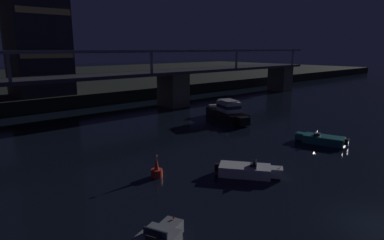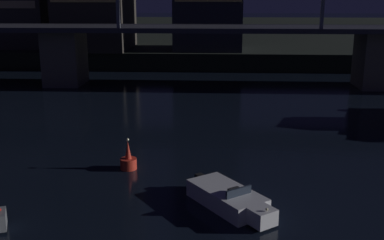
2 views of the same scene
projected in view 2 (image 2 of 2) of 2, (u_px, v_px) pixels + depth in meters
name	position (u px, v px, depth m)	size (l,w,h in m)	color
far_riverbank	(218.00, 34.00, 94.71)	(240.00, 80.00, 2.20)	black
river_bridge	(218.00, 43.00, 47.61)	(100.68, 6.40, 9.38)	#605B51
speedboat_near_right	(230.00, 199.00, 21.29)	(3.98, 4.70, 1.16)	silver
channel_buoy	(128.00, 161.00, 25.86)	(0.90, 0.90, 1.76)	red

